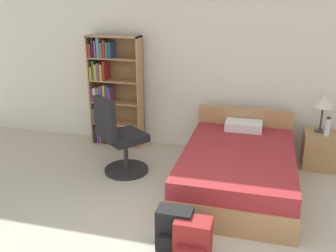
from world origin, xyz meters
The scene contains 9 objects.
wall_back centered at (0.00, 3.23, 1.30)m, with size 9.00×0.06×2.60m.
bookshelf centered at (-1.66, 3.01, 0.90)m, with size 0.81×0.28×1.71m.
bed centered at (0.42, 2.06, 0.26)m, with size 1.34×2.03×0.76m.
office_chair centered at (-1.14, 2.03, 0.47)m, with size 0.71×0.72×1.07m.
nightstand centered at (1.46, 2.90, 0.26)m, with size 0.45×0.43×0.51m.
table_lamp centered at (1.43, 2.94, 0.93)m, with size 0.25×0.25×0.52m.
water_bottle centered at (1.50, 2.80, 0.63)m, with size 0.08×0.08×0.26m.
backpack_red centered at (0.14, 0.58, 0.19)m, with size 0.33×0.30×0.40m.
backpack_black centered at (-0.05, 0.66, 0.20)m, with size 0.33×0.27×0.42m.
Camera 1 is at (0.64, -2.22, 2.30)m, focal length 40.00 mm.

